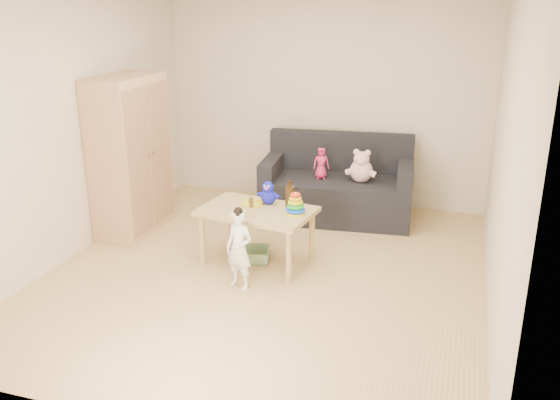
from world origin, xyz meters
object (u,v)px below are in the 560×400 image
(play_table, at_px, (257,236))
(toddler, at_px, (239,250))
(sofa, at_px, (336,198))
(wardrobe, at_px, (130,156))

(play_table, height_order, toddler, toddler)
(sofa, relative_size, toddler, 2.36)
(wardrobe, relative_size, sofa, 1.00)
(wardrobe, height_order, play_table, wardrobe)
(sofa, distance_m, play_table, 1.53)
(toddler, bearing_deg, sofa, 95.11)
(wardrobe, height_order, sofa, wardrobe)
(play_table, relative_size, toddler, 1.46)
(sofa, xyz_separation_m, play_table, (-0.47, -1.46, 0.04))
(sofa, bearing_deg, toddler, -108.19)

